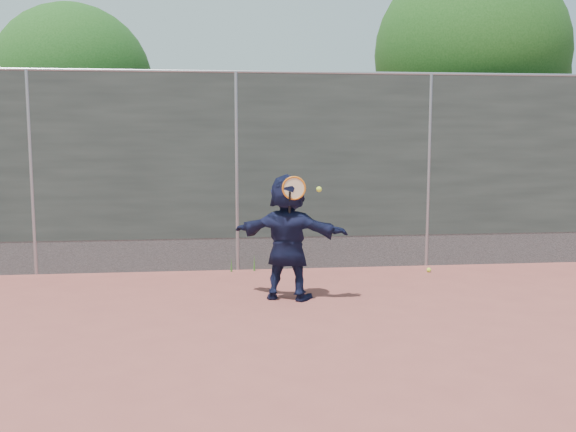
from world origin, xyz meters
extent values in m
plane|color=#9E4C42|center=(0.00, 0.00, 0.00)|extent=(80.00, 80.00, 0.00)
imported|color=#131735|center=(0.58, 1.65, 0.79)|extent=(1.54, 0.97, 1.59)
sphere|color=#D3F436|center=(2.88, 3.00, 0.03)|extent=(0.07, 0.07, 0.07)
cube|color=#38423D|center=(0.00, 3.50, 1.75)|extent=(20.00, 0.04, 2.50)
cube|color=slate|center=(0.00, 3.50, 0.25)|extent=(20.00, 0.03, 0.50)
cylinder|color=gray|center=(0.00, 3.50, 3.00)|extent=(20.00, 0.05, 0.05)
cylinder|color=gray|center=(-3.00, 3.50, 1.50)|extent=(0.06, 0.06, 3.00)
cylinder|color=gray|center=(0.00, 3.50, 1.50)|extent=(0.06, 0.06, 3.00)
cylinder|color=gray|center=(3.00, 3.50, 1.50)|extent=(0.06, 0.06, 3.00)
torus|color=orange|center=(0.63, 1.45, 1.42)|extent=(0.29, 0.04, 0.29)
cylinder|color=beige|center=(0.63, 1.45, 1.42)|extent=(0.25, 0.02, 0.25)
cylinder|color=black|center=(0.58, 1.47, 1.22)|extent=(0.04, 0.13, 0.33)
sphere|color=#D3F436|center=(0.94, 1.48, 1.41)|extent=(0.07, 0.07, 0.07)
cylinder|color=#382314|center=(4.50, 5.70, 1.30)|extent=(0.28, 0.28, 2.60)
sphere|color=#23561C|center=(4.50, 5.70, 3.59)|extent=(3.60, 3.60, 3.60)
sphere|color=#23561C|center=(5.22, 5.90, 3.23)|extent=(2.52, 2.52, 2.52)
cylinder|color=#382314|center=(-3.00, 6.50, 1.10)|extent=(0.28, 0.28, 2.20)
sphere|color=#23561C|center=(-3.00, 6.50, 3.03)|extent=(3.00, 3.00, 3.00)
sphere|color=#23561C|center=(-2.40, 6.70, 2.73)|extent=(2.10, 2.10, 2.10)
cone|color=#387226|center=(0.25, 3.38, 0.13)|extent=(0.03, 0.03, 0.26)
cone|color=#387226|center=(0.55, 3.40, 0.15)|extent=(0.03, 0.03, 0.30)
cone|color=#387226|center=(-0.10, 3.36, 0.11)|extent=(0.03, 0.03, 0.22)
camera|label=1|loc=(-0.30, -6.25, 2.06)|focal=40.00mm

